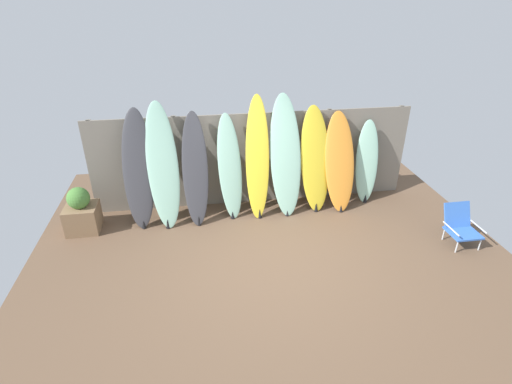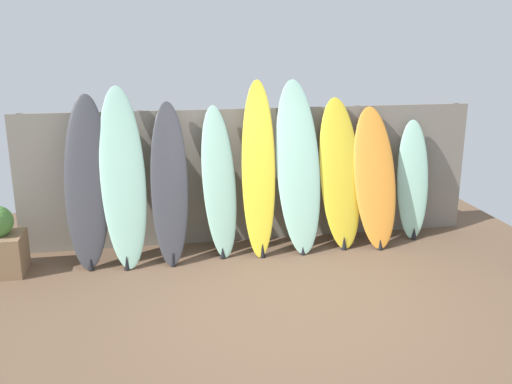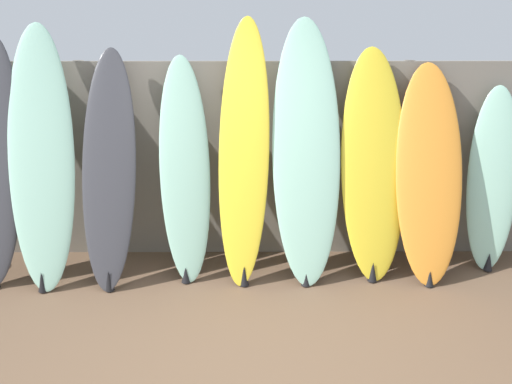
% 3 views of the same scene
% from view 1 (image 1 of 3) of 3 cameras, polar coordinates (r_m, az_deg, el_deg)
% --- Properties ---
extents(ground, '(7.68, 7.68, 0.00)m').
position_cam_1_polar(ground, '(6.39, 2.48, -9.72)').
color(ground, brown).
extents(fence_back, '(6.08, 0.11, 1.80)m').
position_cam_1_polar(fence_back, '(7.66, -0.30, 4.75)').
color(fence_back, gray).
rests_on(fence_back, ground).
extents(surfboard_charcoal_0, '(0.58, 0.70, 2.05)m').
position_cam_1_polar(surfboard_charcoal_0, '(7.20, -16.49, 3.04)').
color(surfboard_charcoal_0, '#38383D').
rests_on(surfboard_charcoal_0, ground).
extents(surfboard_seafoam_1, '(0.62, 0.84, 2.14)m').
position_cam_1_polar(surfboard_seafoam_1, '(7.13, -13.17, 3.55)').
color(surfboard_seafoam_1, '#9ED6BC').
rests_on(surfboard_seafoam_1, ground).
extents(surfboard_charcoal_2, '(0.48, 0.76, 1.94)m').
position_cam_1_polar(surfboard_charcoal_2, '(7.14, -8.69, 3.07)').
color(surfboard_charcoal_2, '#38383D').
rests_on(surfboard_charcoal_2, ground).
extents(surfboard_seafoam_3, '(0.50, 0.64, 1.88)m').
position_cam_1_polar(surfboard_seafoam_3, '(7.24, -3.76, 3.46)').
color(surfboard_seafoam_3, '#9ED6BC').
rests_on(surfboard_seafoam_3, ground).
extents(surfboard_yellow_4, '(0.50, 0.70, 2.18)m').
position_cam_1_polar(surfboard_yellow_4, '(7.21, 0.23, 4.70)').
color(surfboard_yellow_4, yellow).
rests_on(surfboard_yellow_4, ground).
extents(surfboard_seafoam_5, '(0.61, 0.74, 2.18)m').
position_cam_1_polar(surfboard_seafoam_5, '(7.32, 4.24, 5.07)').
color(surfboard_seafoam_5, '#9ED6BC').
rests_on(surfboard_seafoam_5, ground).
extents(surfboard_yellow_6, '(0.61, 0.67, 1.94)m').
position_cam_1_polar(surfboard_yellow_6, '(7.55, 8.45, 4.54)').
color(surfboard_yellow_6, yellow).
rests_on(surfboard_yellow_6, ground).
extents(surfboard_orange_7, '(0.57, 0.72, 1.81)m').
position_cam_1_polar(surfboard_orange_7, '(7.68, 11.86, 4.15)').
color(surfboard_orange_7, orange).
rests_on(surfboard_orange_7, ground).
extents(surfboard_seafoam_8, '(0.48, 0.43, 1.62)m').
position_cam_1_polar(surfboard_seafoam_8, '(8.06, 15.54, 4.06)').
color(surfboard_seafoam_8, '#9ED6BC').
rests_on(surfboard_seafoam_8, ground).
extents(beach_chair, '(0.50, 0.57, 0.64)m').
position_cam_1_polar(beach_chair, '(7.46, 27.17, -4.19)').
color(beach_chair, silver).
rests_on(beach_chair, ground).
extents(planter_box, '(0.54, 0.52, 0.83)m').
position_cam_1_polar(planter_box, '(7.56, -23.65, -2.70)').
color(planter_box, '#846647').
rests_on(planter_box, ground).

